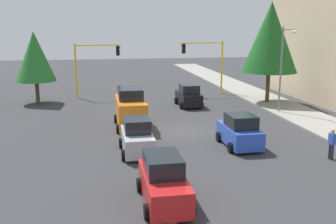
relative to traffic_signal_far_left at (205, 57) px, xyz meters
name	(u,v)px	position (x,y,z in m)	size (l,w,h in m)	color
ground_plane	(180,131)	(14.00, -5.67, -3.90)	(120.00, 120.00, 0.00)	#353538
sidewalk_kerb	(287,109)	(9.00, 4.83, -3.82)	(80.00, 4.00, 0.15)	gray
lane_arrow_near	(167,210)	(25.51, -8.67, -3.89)	(2.40, 1.10, 1.10)	silver
traffic_signal_far_left	(205,57)	(0.00, 0.00, 0.00)	(0.36, 4.59, 5.49)	yellow
traffic_signal_far_right	(95,59)	(0.00, -11.32, -0.08)	(0.36, 4.59, 5.37)	yellow
street_lamp_curbside	(284,61)	(10.39, 3.53, 0.45)	(2.15, 0.28, 7.00)	slate
tree_roadside_mid	(270,37)	(6.00, 4.33, 2.15)	(5.01, 5.01, 9.19)	brown
tree_opposite_side	(35,57)	(2.00, -16.67, 0.42)	(3.63, 3.63, 6.60)	brown
delivery_van_orange	(131,109)	(12.33, -8.91, -2.61)	(4.80, 2.22, 2.77)	orange
car_blue	(240,132)	(18.12, -2.92, -3.00)	(3.65, 2.05, 1.98)	blue
car_black	(189,96)	(5.90, -3.14, -3.00)	(3.72, 2.05, 1.98)	black
car_red	(164,181)	(24.78, -8.68, -3.00)	(4.11, 1.94, 1.98)	red
car_silver	(137,137)	(18.22, -9.07, -3.00)	(3.68, 1.94, 1.98)	#B2B5BA
pedestrian_crossing	(332,143)	(21.26, 1.12, -2.99)	(0.40, 0.24, 1.70)	#262638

